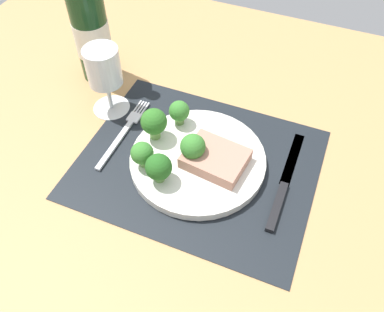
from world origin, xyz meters
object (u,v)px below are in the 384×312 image
plate (198,160)px  wine_glass (104,71)px  fork (124,132)px  wine_bottle (91,30)px  steak (215,159)px  knife (283,186)px

plate → wine_glass: size_ratio=1.72×
plate → fork: bearing=174.9°
wine_bottle → fork: bearing=-46.2°
steak → wine_bottle: 37.50cm
knife → wine_bottle: (-45.51, 15.18, 10.47)cm
steak → wine_bottle: size_ratio=0.33×
fork → knife: size_ratio=0.83×
knife → wine_glass: size_ratio=1.61×
fork → wine_glass: bearing=138.0°
fork → wine_glass: (-5.90, 5.58, 8.94)cm
fork → steak: bearing=-3.0°
wine_bottle → wine_glass: bearing=-48.1°
knife → wine_bottle: size_ratio=0.73×
plate → steak: 3.85cm
wine_bottle → plate: bearing=-27.8°
plate → steak: bearing=-1.6°
knife → wine_bottle: 49.11cm
fork → wine_glass: 12.08cm
fork → wine_bottle: size_ratio=0.61×
fork → wine_bottle: wine_bottle is taller
steak → fork: (-19.33, 1.51, -2.51)cm
wine_glass → wine_bottle: bearing=131.9°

